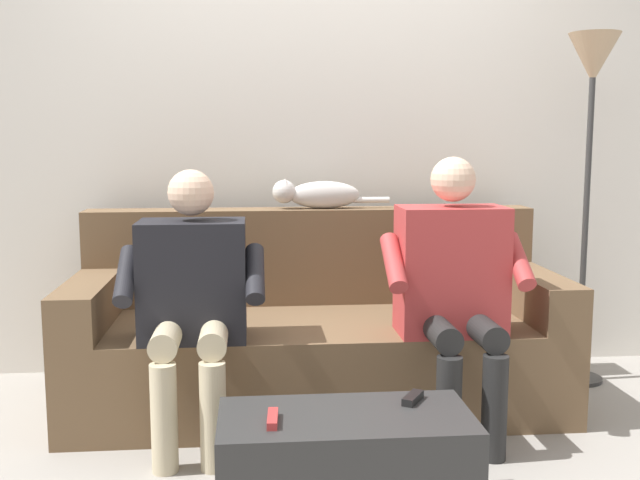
# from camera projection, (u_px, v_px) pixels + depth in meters

# --- Properties ---
(ground_plane) EXTENTS (8.00, 8.00, 0.00)m
(ground_plane) POSITION_uv_depth(u_px,v_px,m) (333.00, 470.00, 2.79)
(ground_plane) COLOR gray
(back_wall) EXTENTS (4.28, 0.06, 2.40)m
(back_wall) POSITION_uv_depth(u_px,v_px,m) (306.00, 145.00, 3.94)
(back_wall) COLOR silver
(back_wall) RESTS_ON ground
(couch) EXTENTS (2.22, 0.89, 0.89)m
(couch) POSITION_uv_depth(u_px,v_px,m) (316.00, 337.00, 3.50)
(couch) COLOR brown
(couch) RESTS_ON ground
(coffee_table) EXTENTS (0.82, 0.40, 0.35)m
(coffee_table) POSITION_uv_depth(u_px,v_px,m) (346.00, 467.00, 2.42)
(coffee_table) COLOR #2D2D2D
(coffee_table) RESTS_ON ground
(person_left_seated) EXTENTS (0.60, 0.52, 1.16)m
(person_left_seated) POSITION_uv_depth(u_px,v_px,m) (454.00, 281.00, 3.08)
(person_left_seated) COLOR #B23838
(person_left_seated) RESTS_ON ground
(person_right_seated) EXTENTS (0.58, 0.53, 1.11)m
(person_right_seated) POSITION_uv_depth(u_px,v_px,m) (192.00, 291.00, 2.99)
(person_right_seated) COLOR black
(person_right_seated) RESTS_ON ground
(cat_on_backrest) EXTENTS (0.59, 0.12, 0.15)m
(cat_on_backrest) POSITION_uv_depth(u_px,v_px,m) (316.00, 194.00, 3.69)
(cat_on_backrest) COLOR silver
(cat_on_backrest) RESTS_ON couch
(remote_black) EXTENTS (0.10, 0.12, 0.03)m
(remote_black) POSITION_uv_depth(u_px,v_px,m) (413.00, 398.00, 2.51)
(remote_black) COLOR black
(remote_black) RESTS_ON coffee_table
(remote_red) EXTENTS (0.04, 0.14, 0.02)m
(remote_red) POSITION_uv_depth(u_px,v_px,m) (273.00, 419.00, 2.33)
(remote_red) COLOR #B73333
(remote_red) RESTS_ON coffee_table
(floor_lamp) EXTENTS (0.25, 0.25, 1.74)m
(floor_lamp) POSITION_uv_depth(u_px,v_px,m) (592.00, 95.00, 3.63)
(floor_lamp) COLOR #2D2D2D
(floor_lamp) RESTS_ON ground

